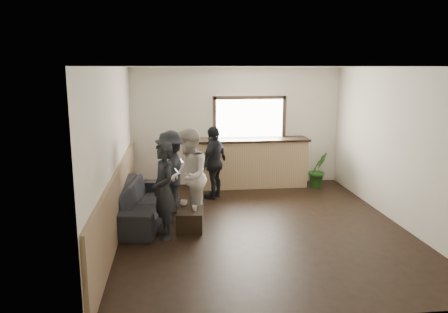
{
  "coord_description": "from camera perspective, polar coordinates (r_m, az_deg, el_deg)",
  "views": [
    {
      "loc": [
        -1.52,
        -7.29,
        2.79
      ],
      "look_at": [
        -0.61,
        0.4,
        1.2
      ],
      "focal_mm": 35.0,
      "sensor_mm": 36.0,
      "label": 1
    }
  ],
  "objects": [
    {
      "name": "person_b",
      "position": [
        7.87,
        -4.62,
        -2.59
      ],
      "size": [
        0.72,
        0.89,
        1.74
      ],
      "rotation": [
        0.0,
        0.0,
        -1.65
      ],
      "color": "beige",
      "rests_on": "ground"
    },
    {
      "name": "sofa",
      "position": [
        8.26,
        -10.87,
        -5.9
      ],
      "size": [
        1.29,
        2.45,
        0.68
      ],
      "primitive_type": "imported",
      "rotation": [
        0.0,
        0.0,
        1.4
      ],
      "color": "black",
      "rests_on": "ground"
    },
    {
      "name": "cup_b",
      "position": [
        7.6,
        -3.85,
        -6.77
      ],
      "size": [
        0.13,
        0.13,
        0.09
      ],
      "primitive_type": "imported",
      "rotation": [
        0.0,
        0.0,
        5.1
      ],
      "color": "silver",
      "rests_on": "coffee_table"
    },
    {
      "name": "person_a",
      "position": [
        7.24,
        -7.86,
        -4.44
      ],
      "size": [
        0.56,
        0.69,
        1.61
      ],
      "rotation": [
        0.0,
        0.0,
        -1.22
      ],
      "color": "black",
      "rests_on": "ground"
    },
    {
      "name": "cup_a",
      "position": [
        7.91,
        -5.27,
        -6.02
      ],
      "size": [
        0.17,
        0.17,
        0.1
      ],
      "primitive_type": "imported",
      "rotation": [
        0.0,
        0.0,
        2.11
      ],
      "color": "silver",
      "rests_on": "coffee_table"
    },
    {
      "name": "bar_counter",
      "position": [
        10.37,
        3.51,
        -0.41
      ],
      "size": [
        2.7,
        0.68,
        2.13
      ],
      "color": "tan",
      "rests_on": "ground"
    },
    {
      "name": "room_shell",
      "position": [
        7.45,
        -0.6,
        1.35
      ],
      "size": [
        5.01,
        6.01,
        2.8
      ],
      "color": "silver",
      "rests_on": "ground"
    },
    {
      "name": "coffee_table",
      "position": [
        7.82,
        -4.4,
        -7.98
      ],
      "size": [
        0.53,
        0.84,
        0.36
      ],
      "primitive_type": "cube",
      "rotation": [
        0.0,
        0.0,
        -0.1
      ],
      "color": "black",
      "rests_on": "ground"
    },
    {
      "name": "person_c",
      "position": [
        8.53,
        -6.91,
        -2.0
      ],
      "size": [
        0.77,
        1.13,
        1.6
      ],
      "rotation": [
        0.0,
        0.0,
        -1.75
      ],
      "color": "black",
      "rests_on": "ground"
    },
    {
      "name": "ground",
      "position": [
        7.95,
        4.77,
        -9.01
      ],
      "size": [
        5.0,
        6.0,
        0.01
      ],
      "primitive_type": "cube",
      "color": "black"
    },
    {
      "name": "person_d",
      "position": [
        9.37,
        -1.28,
        -0.78
      ],
      "size": [
        0.83,
        0.98,
        1.57
      ],
      "rotation": [
        0.0,
        0.0,
        -2.16
      ],
      "color": "black",
      "rests_on": "ground"
    },
    {
      "name": "potted_plant",
      "position": [
        10.51,
        12.2,
        -1.7
      ],
      "size": [
        0.57,
        0.52,
        0.85
      ],
      "primitive_type": "imported",
      "rotation": [
        0.0,
        0.0,
        0.35
      ],
      "color": "#2D6623",
      "rests_on": "ground"
    }
  ]
}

